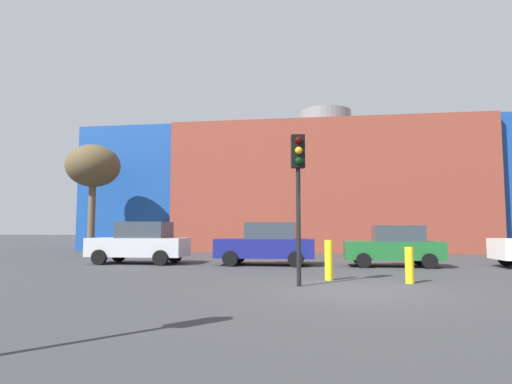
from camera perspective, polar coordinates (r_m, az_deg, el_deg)
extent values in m
plane|color=#38383A|center=(11.28, 12.89, -12.43)|extent=(200.00, 200.00, 0.00)
cube|color=brown|center=(34.26, 9.24, -0.03)|extent=(21.03, 12.39, 8.78)
cube|color=#19479E|center=(36.76, -13.24, -0.23)|extent=(7.09, 11.15, 8.86)
cylinder|color=slate|center=(35.13, 9.12, 8.77)|extent=(4.00, 4.00, 2.00)
cube|color=silver|center=(19.89, -15.16, -7.00)|extent=(4.21, 1.81, 0.80)
cube|color=#333D47|center=(19.78, -14.44, -4.84)|extent=(2.11, 1.61, 0.70)
cylinder|color=black|center=(19.66, -19.93, -8.07)|extent=(0.64, 0.22, 0.64)
cylinder|color=black|center=(21.31, -17.58, -7.87)|extent=(0.64, 0.22, 0.64)
cylinder|color=black|center=(18.56, -12.43, -8.45)|extent=(0.64, 0.22, 0.64)
cylinder|color=black|center=(20.29, -10.60, -8.17)|extent=(0.64, 0.22, 0.64)
cube|color=navy|center=(18.43, 1.22, -7.39)|extent=(4.12, 1.76, 0.78)
cube|color=#333D47|center=(18.39, 1.98, -5.11)|extent=(2.06, 1.57, 0.69)
cylinder|color=black|center=(17.77, -3.41, -8.74)|extent=(0.63, 0.22, 0.63)
cylinder|color=black|center=(19.54, -2.35, -8.40)|extent=(0.63, 0.22, 0.63)
cylinder|color=black|center=(17.45, 5.24, -8.80)|extent=(0.63, 0.22, 0.63)
cylinder|color=black|center=(19.24, 5.51, -8.44)|extent=(0.63, 0.22, 0.63)
cube|color=#1E662D|center=(18.55, 17.48, -7.31)|extent=(3.82, 1.64, 0.73)
cube|color=#333D47|center=(18.57, 18.12, -5.19)|extent=(1.91, 1.45, 0.64)
cylinder|color=black|center=(17.58, 13.96, -8.72)|extent=(0.58, 0.20, 0.58)
cylinder|color=black|center=(19.24, 13.45, -8.39)|extent=(0.58, 0.20, 0.58)
cylinder|color=black|center=(17.99, 21.85, -8.43)|extent=(0.58, 0.20, 0.58)
cylinder|color=black|center=(19.62, 20.68, -8.14)|extent=(0.58, 0.20, 0.58)
cylinder|color=black|center=(20.73, 30.06, -7.52)|extent=(0.65, 0.22, 0.65)
cylinder|color=black|center=(11.66, 5.61, -4.52)|extent=(0.12, 0.12, 3.15)
cube|color=black|center=(11.85, 5.53, 5.33)|extent=(0.40, 0.30, 0.90)
sphere|color=#3C0605|center=(11.76, 5.61, 6.79)|extent=(0.20, 0.20, 0.20)
sphere|color=#F2A514|center=(11.71, 5.63, 5.45)|extent=(0.20, 0.20, 0.20)
sphere|color=black|center=(11.66, 5.64, 4.10)|extent=(0.20, 0.20, 0.20)
cylinder|color=brown|center=(28.90, -20.81, -3.05)|extent=(0.43, 0.43, 4.57)
ellipsoid|color=brown|center=(29.16, -20.62, 3.24)|extent=(3.32, 3.32, 2.66)
cylinder|color=yellow|center=(12.98, 19.53, -9.05)|extent=(0.24, 0.24, 1.00)
cylinder|color=yellow|center=(13.18, 9.54, -8.81)|extent=(0.24, 0.24, 1.18)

